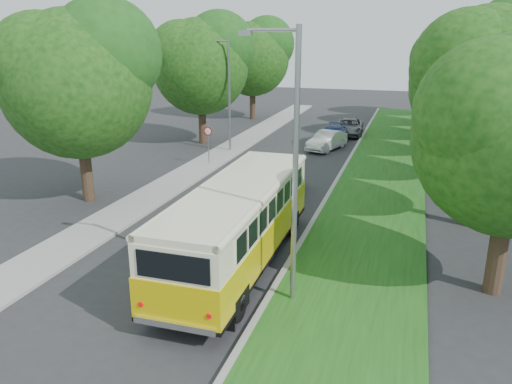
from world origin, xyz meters
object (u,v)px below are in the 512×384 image
(lamppost_near, at_px, (292,162))
(car_white, at_px, (327,141))
(lamppost_far, at_px, (228,91))
(vintage_bus, at_px, (239,225))
(car_blue, at_px, (333,135))
(car_grey, at_px, (349,127))
(car_silver, at_px, (284,182))

(lamppost_near, distance_m, car_white, 21.57)
(lamppost_near, distance_m, lamppost_far, 20.53)
(vintage_bus, bearing_deg, lamppost_far, 111.37)
(car_blue, height_order, car_grey, car_blue)
(lamppost_far, distance_m, vintage_bus, 18.10)
(vintage_bus, distance_m, car_blue, 21.42)
(lamppost_near, height_order, car_grey, lamppost_near)
(vintage_bus, bearing_deg, car_white, 90.46)
(car_white, bearing_deg, lamppost_near, -66.59)
(car_silver, bearing_deg, car_blue, 83.56)
(lamppost_near, relative_size, car_blue, 1.81)
(vintage_bus, distance_m, car_grey, 25.28)
(lamppost_far, bearing_deg, car_blue, 36.61)
(car_white, height_order, car_grey, car_white)
(vintage_bus, xyz_separation_m, car_silver, (-0.50, 8.22, -0.78))
(lamppost_far, xyz_separation_m, car_blue, (6.42, 4.77, -3.47))
(lamppost_far, bearing_deg, car_grey, 50.39)
(lamppost_far, relative_size, car_blue, 1.70)
(car_silver, distance_m, car_grey, 17.07)
(lamppost_near, height_order, car_blue, lamppost_near)
(vintage_bus, height_order, car_blue, vintage_bus)
(lamppost_near, height_order, lamppost_far, lamppost_near)
(car_grey, bearing_deg, car_blue, -104.92)
(lamppost_near, relative_size, car_grey, 1.74)
(vintage_bus, height_order, car_silver, vintage_bus)
(lamppost_near, xyz_separation_m, lamppost_far, (-8.91, 18.50, -0.25))
(lamppost_near, height_order, vintage_bus, lamppost_near)
(lamppost_near, relative_size, car_white, 2.02)
(car_silver, bearing_deg, lamppost_far, 120.88)
(vintage_bus, height_order, car_grey, vintage_bus)
(car_silver, relative_size, car_grey, 0.92)
(vintage_bus, xyz_separation_m, car_white, (-0.28, 19.23, -0.85))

